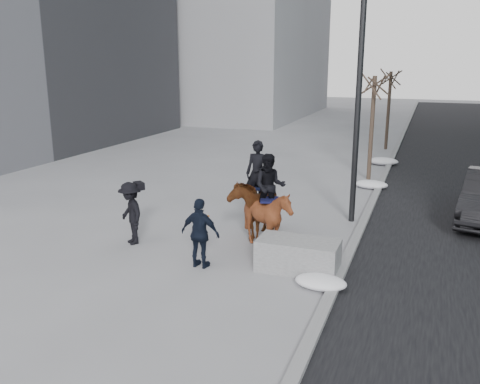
% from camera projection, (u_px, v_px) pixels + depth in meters
% --- Properties ---
extents(ground, '(120.00, 120.00, 0.00)m').
position_uv_depth(ground, '(224.00, 259.00, 13.11)').
color(ground, gray).
rests_on(ground, ground).
extents(curb, '(0.25, 90.00, 0.12)m').
position_uv_depth(curb, '(381.00, 182.00, 21.13)').
color(curb, gray).
rests_on(curb, ground).
extents(planter, '(1.96, 0.98, 0.78)m').
position_uv_depth(planter, '(298.00, 255.00, 12.31)').
color(planter, '#98989B').
rests_on(planter, ground).
extents(tree_near, '(1.20, 1.20, 4.84)m').
position_uv_depth(tree_near, '(372.00, 123.00, 21.27)').
color(tree_near, '#3D2B24').
rests_on(tree_near, ground).
extents(tree_far, '(1.20, 1.20, 4.85)m').
position_uv_depth(tree_far, '(389.00, 107.00, 28.67)').
color(tree_far, '#3C3023').
rests_on(tree_far, ground).
extents(mounted_left, '(0.99, 2.16, 2.79)m').
position_uv_depth(mounted_left, '(256.00, 202.00, 14.59)').
color(mounted_left, '#4F210F').
rests_on(mounted_left, ground).
extents(mounted_right, '(1.73, 1.84, 2.59)m').
position_uv_depth(mounted_right, '(268.00, 211.00, 13.64)').
color(mounted_right, '#512610').
rests_on(mounted_right, ground).
extents(feeder, '(1.05, 0.89, 1.75)m').
position_uv_depth(feeder, '(200.00, 233.00, 12.40)').
color(feeder, black).
rests_on(feeder, ground).
extents(camera_crew, '(1.29, 1.22, 1.75)m').
position_uv_depth(camera_crew, '(131.00, 213.00, 14.02)').
color(camera_crew, black).
rests_on(camera_crew, ground).
extents(lamppost, '(0.25, 0.98, 9.09)m').
position_uv_depth(lamppost, '(361.00, 60.00, 15.01)').
color(lamppost, black).
rests_on(lamppost, ground).
extents(snow_piles, '(1.43, 15.64, 0.36)m').
position_uv_depth(snow_piles, '(371.00, 185.00, 20.11)').
color(snow_piles, white).
rests_on(snow_piles, ground).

